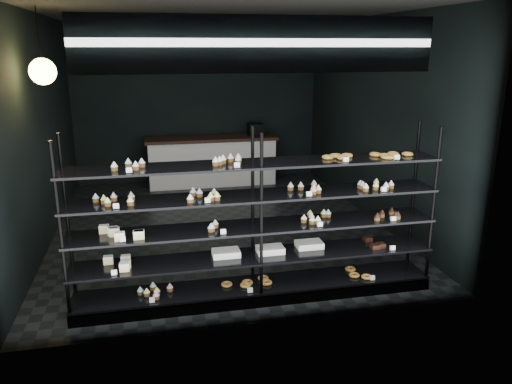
% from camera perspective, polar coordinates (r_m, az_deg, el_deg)
% --- Properties ---
extents(room, '(5.01, 6.01, 3.20)m').
position_cam_1_polar(room, '(7.58, -4.38, 7.64)').
color(room, black).
rests_on(room, ground).
extents(display_shelf, '(4.00, 0.50, 1.91)m').
position_cam_1_polar(display_shelf, '(5.51, -0.12, -6.15)').
color(display_shelf, black).
rests_on(display_shelf, room).
extents(signage, '(3.30, 0.05, 0.50)m').
position_cam_1_polar(signage, '(4.62, 0.57, 16.53)').
color(signage, '#0C153C').
rests_on(signage, room).
extents(pendant_lamp, '(0.31, 0.31, 0.88)m').
position_cam_1_polar(pendant_lamp, '(6.53, -23.19, 12.56)').
color(pendant_lamp, black).
rests_on(pendant_lamp, room).
extents(service_counter, '(2.64, 0.65, 1.23)m').
position_cam_1_polar(service_counter, '(10.25, -4.99, 3.64)').
color(service_counter, silver).
rests_on(service_counter, room).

